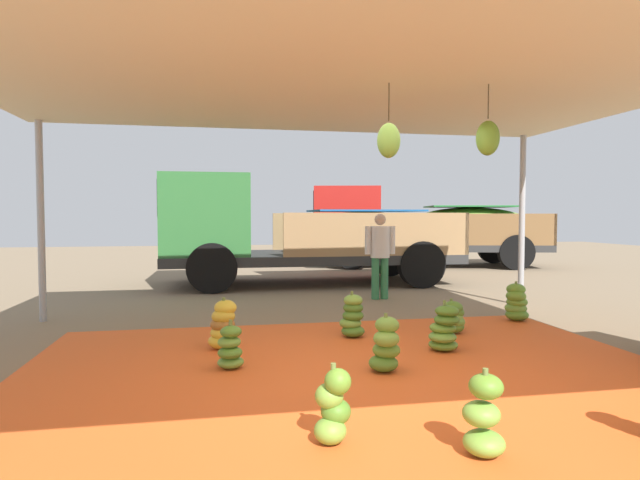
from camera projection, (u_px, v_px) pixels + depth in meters
ground_plane at (305, 316)px, 7.98m from camera, size 40.00×40.00×0.00m
tarp_orange at (354, 374)px, 5.03m from camera, size 6.48×4.88×0.01m
tent_canopy at (358, 71)px, 4.82m from camera, size 8.00×7.00×2.96m
banana_bunch_0 at (352, 317)px, 6.58m from camera, size 0.43×0.43×0.58m
banana_bunch_1 at (453, 318)px, 6.79m from camera, size 0.43×0.43×0.45m
banana_bunch_3 at (333, 407)px, 3.50m from camera, size 0.31×0.31×0.54m
banana_bunch_4 at (230, 349)px, 5.20m from camera, size 0.34×0.35×0.49m
banana_bunch_5 at (516, 303)px, 7.60m from camera, size 0.44×0.44×0.57m
banana_bunch_7 at (444, 330)px, 5.88m from camera, size 0.45×0.45×0.57m
banana_bunch_8 at (484, 418)px, 3.31m from camera, size 0.34×0.34×0.56m
banana_bunch_9 at (386, 346)px, 5.10m from camera, size 0.42×0.40×0.58m
banana_bunch_10 at (223, 326)px, 5.98m from camera, size 0.43×0.43×0.59m
cargo_truck_main at (297, 232)px, 11.74m from camera, size 6.47×2.58×2.40m
cargo_truck_far at (419, 226)px, 15.94m from camera, size 7.20×3.73×2.40m
worker_0 at (380, 249)px, 9.59m from camera, size 0.58×0.35×1.57m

